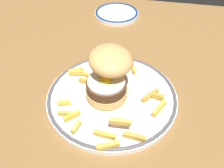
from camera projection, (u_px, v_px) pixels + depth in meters
ground_plane at (127, 104)px, 57.51cm from camera, size 112.01×106.23×4.00cm
dinner_plate at (112, 96)px, 55.45cm from camera, size 29.45×29.45×1.60cm
burger at (109, 74)px, 51.75cm from camera, size 13.55×13.47×11.10cm
fries_pile at (109, 98)px, 53.00cm from camera, size 24.11×27.14×2.99cm
side_plate at (117, 13)px, 84.45cm from camera, size 15.16×15.16×1.60cm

